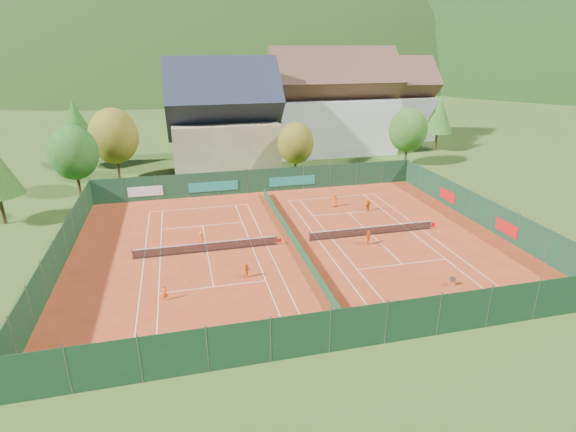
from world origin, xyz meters
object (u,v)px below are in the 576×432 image
Objects in this scene: chalet at (223,123)px; hotel_block_b at (387,104)px; ball_hopper at (452,279)px; player_left_near at (165,293)px; player_right_far_b at (368,205)px; player_left_mid at (247,271)px; player_left_far at (201,239)px; player_right_far_a at (335,200)px; player_right_near at (368,238)px; hotel_block_a at (332,108)px.

hotel_block_b is (33.00, 14.00, -0.01)m from chalet.
player_left_near is at bearing 171.74° from ball_hopper.
chalet reaches higher than player_right_far_b.
ball_hopper is 16.06m from player_left_mid.
player_right_far_a reaches higher than player_left_far.
player_left_far is 0.97× the size of player_right_far_b.
player_left_far reaches higher than player_left_mid.
player_left_far is (-38.38, -42.40, -5.94)m from hotel_block_b.
chalet is 10.93× the size of player_right_near.
hotel_block_b is 51.91m from player_right_near.
hotel_block_b is 14.16× the size of player_left_near.
hotel_block_a is at bearing -114.00° from player_right_far_a.
hotel_block_b is at bearing 29.74° from hotel_block_a.
hotel_block_b is 13.51× the size of player_left_mid.
hotel_block_b is at bearing 56.05° from player_left_mid.
chalet is 11.86× the size of player_left_far.
player_left_mid is at bearing 123.88° from player_left_far.
player_left_mid is 12.46m from player_right_near.
player_left_far reaches higher than player_left_near.
player_right_near is 9.15m from player_right_far_b.
ball_hopper is (-20.00, -54.64, -6.06)m from hotel_block_b.
ball_hopper is 0.54× the size of player_right_near.
player_right_near is 0.94× the size of player_right_far_a.
player_right_far_a is at bearing 23.04° from player_left_near.
player_right_far_a is at bearing 98.42° from ball_hopper.
player_right_far_a is at bearing -145.42° from player_left_far.
player_left_far is (-18.38, 12.23, 0.13)m from ball_hopper.
hotel_block_b is at bearing 69.90° from ball_hopper.
hotel_block_a is 47.18m from player_left_mid.
hotel_block_a reaches higher than player_right_far_b.
player_left_near is at bearing 150.89° from player_right_near.
hotel_block_a is 15.82× the size of player_left_far.
player_right_far_b reaches higher than player_left_mid.
player_right_far_b is (-19.72, -37.59, -5.92)m from hotel_block_b.
player_right_near reaches higher than player_left_mid.
player_left_mid is at bearing 161.68° from ball_hopper.
player_right_near reaches higher than ball_hopper.
player_right_near reaches higher than player_left_near.
chalet is 27.71m from player_right_far_b.
hotel_block_b is 11.65× the size of player_right_near.
player_left_mid is (6.32, 1.92, 0.03)m from player_left_near.
chalet reaches higher than player_left_mid.
player_right_near is at bearing 110.98° from ball_hopper.
player_right_near is (9.70, -32.01, -5.88)m from chalet.
player_left_mid is 18.85m from player_right_far_a.
chalet is 24.39m from player_right_far_a.
hotel_block_a is at bearing 17.53° from chalet.
player_right_far_b is (18.66, 4.81, 0.02)m from player_left_far.
ball_hopper is at bearing -25.95° from player_left_near.
player_right_far_b is (13.28, -23.59, -5.92)m from chalet.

